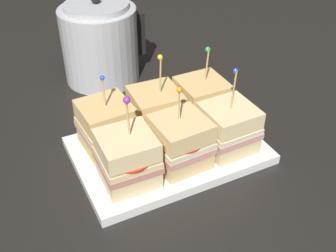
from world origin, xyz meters
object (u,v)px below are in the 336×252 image
Objects in this scene: serving_platter at (168,150)px; sandwich_front_right at (228,128)px; sandwich_back_right at (202,100)px; sandwich_front_center at (182,141)px; kettle_steel at (100,43)px; sandwich_front_left at (128,159)px; sandwich_back_left at (107,126)px; sandwich_back_center at (157,112)px.

sandwich_front_right is (0.10, -0.05, 0.05)m from serving_platter.
sandwich_front_center is at bearing -134.15° from sandwich_back_right.
sandwich_back_right is 0.77× the size of kettle_steel.
sandwich_back_right is (0.10, 0.05, 0.05)m from serving_platter.
sandwich_front_left reaches higher than sandwich_back_right.
sandwich_front_left reaches higher than serving_platter.
sandwich_front_right is 0.82× the size of kettle_steel.
sandwich_back_left is (0.00, 0.10, -0.00)m from sandwich_front_left.
sandwich_front_left is at bearing -179.60° from sandwich_front_center.
sandwich_front_right is (0.09, 0.00, -0.00)m from sandwich_front_center.
sandwich_front_left is (-0.10, -0.05, 0.05)m from serving_platter.
sandwich_back_left is 0.20m from sandwich_back_right.
kettle_steel is (-0.01, 0.33, 0.08)m from serving_platter.
sandwich_back_left is at bearing 179.51° from sandwich_back_center.
sandwich_front_left is 0.14m from sandwich_back_center.
sandwich_back_center is 0.81× the size of kettle_steel.
sandwich_back_left is at bearing -107.28° from kettle_steel.
serving_platter is at bearing -93.21° from sandwich_back_center.
sandwich_back_left is 0.10m from sandwich_back_center.
kettle_steel is (0.09, 0.38, 0.03)m from sandwich_front_left.
sandwich_front_right reaches higher than sandwich_back_right.
sandwich_back_right is at bearing 88.60° from sandwich_front_right.
sandwich_back_left is 0.95× the size of sandwich_back_right.
kettle_steel is (-0.11, 0.28, 0.03)m from sandwich_back_right.
serving_platter is 2.28× the size of sandwich_back_left.
kettle_steel is at bearing 92.95° from sandwich_back_center.
sandwich_back_left reaches higher than serving_platter.
sandwich_front_left is 0.19m from sandwich_front_right.
serving_platter is 2.15× the size of sandwich_front_left.
sandwich_back_center is (0.10, 0.10, -0.00)m from sandwich_front_left.
sandwich_front_left is 0.95× the size of sandwich_front_right.
sandwich_front_center reaches higher than serving_platter.
serving_platter is 0.12m from sandwich_front_right.
sandwich_front_right is at bearing -91.40° from sandwich_back_right.
sandwich_back_right is at bearing -0.10° from sandwich_back_center.
sandwich_front_center is at bearing -86.38° from serving_platter.
serving_platter is 2.05× the size of sandwich_back_center.
sandwich_front_right is (0.19, 0.00, -0.00)m from sandwich_front_left.
kettle_steel is at bearing 77.16° from sandwich_front_left.
kettle_steel is at bearing 92.19° from sandwich_front_center.
sandwich_front_right is 0.14m from sandwich_back_center.
sandwich_back_right is at bearing 45.85° from sandwich_front_center.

